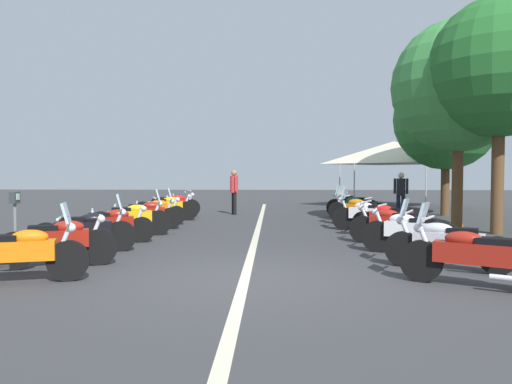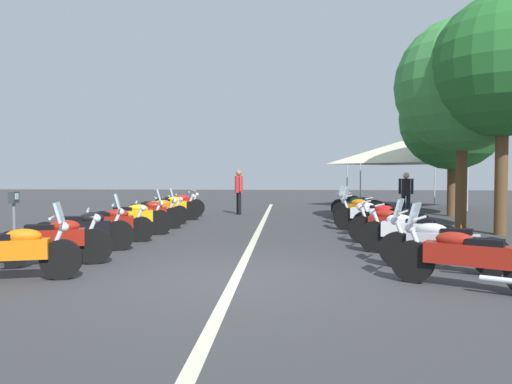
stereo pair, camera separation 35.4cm
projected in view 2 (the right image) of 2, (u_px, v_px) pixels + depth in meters
name	position (u px, v px, depth m)	size (l,w,h in m)	color
ground_plane	(235.00, 279.00, 7.41)	(80.00, 80.00, 0.00)	#38383A
lane_centre_stripe	(257.00, 233.00, 13.09)	(24.48, 0.16, 0.01)	beige
motorcycle_left_row_0	(13.00, 251.00, 7.23)	(0.84, 2.00, 1.20)	black
motorcycle_left_row_1	(55.00, 240.00, 8.45)	(0.94, 1.93, 1.00)	black
motorcycle_left_row_2	(84.00, 229.00, 10.01)	(0.85, 2.06, 1.21)	black
motorcycle_left_row_3	(110.00, 224.00, 11.31)	(0.82, 2.02, 0.98)	black
motorcycle_left_row_4	(132.00, 218.00, 12.59)	(0.94, 2.04, 1.22)	black
motorcycle_left_row_5	(149.00, 213.00, 14.05)	(0.79, 2.06, 1.21)	black
motorcycle_left_row_6	(157.00, 211.00, 15.30)	(0.79, 2.02, 0.98)	black
motorcycle_left_row_7	(170.00, 207.00, 16.66)	(0.78, 2.19, 1.02)	black
motorcycle_left_row_8	(178.00, 205.00, 17.97)	(1.01, 1.92, 1.01)	black
motorcycle_right_row_0	(465.00, 256.00, 6.77)	(1.22, 1.95, 1.21)	black
motorcycle_right_row_1	(440.00, 244.00, 8.02)	(1.08, 1.97, 1.20)	black
motorcycle_right_row_2	(407.00, 232.00, 9.58)	(1.06, 1.87, 1.01)	black
motorcycle_right_row_3	(393.00, 225.00, 10.88)	(1.08, 1.96, 1.00)	black
motorcycle_right_row_4	(391.00, 220.00, 12.21)	(1.08, 1.89, 1.00)	black
motorcycle_right_row_5	(371.00, 215.00, 13.46)	(1.06, 2.06, 1.22)	black
motorcycle_right_row_6	(363.00, 211.00, 14.93)	(1.30, 1.86, 1.23)	black
motorcycle_right_row_7	(362.00, 208.00, 16.32)	(1.15, 1.98, 1.21)	black
motorcycle_right_row_8	(357.00, 205.00, 17.57)	(1.27, 1.85, 1.02)	black
parking_meter	(14.00, 212.00, 9.20)	(0.19, 0.14, 1.29)	slate
traffic_cone_0	(461.00, 240.00, 9.74)	(0.36, 0.36, 0.61)	orange
bystander_0	(406.00, 191.00, 17.33)	(0.32, 0.49, 1.68)	#1E2338
bystander_1	(239.00, 188.00, 19.01)	(0.50, 0.32, 1.77)	black
roadside_tree_0	(453.00, 118.00, 18.14)	(3.95, 3.95, 5.73)	brown
roadside_tree_1	(503.00, 67.00, 12.56)	(3.73, 3.73, 6.34)	brown
roadside_tree_2	(463.00, 85.00, 13.96)	(3.91, 3.91, 6.19)	brown
event_tent	(401.00, 152.00, 23.08)	(5.11, 5.11, 3.20)	beige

